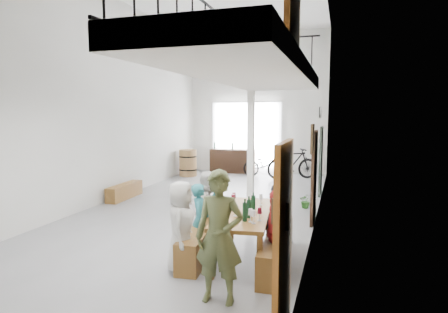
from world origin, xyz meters
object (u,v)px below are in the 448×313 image
(bench_inner, at_px, (204,238))
(host_standing, at_px, (219,237))
(tasting_table, at_px, (244,216))
(side_bench, at_px, (125,191))
(oak_barrel, at_px, (188,163))
(bicycle_near, at_px, (266,164))
(serving_counter, at_px, (233,161))

(bench_inner, distance_m, host_standing, 1.81)
(tasting_table, distance_m, host_standing, 1.47)
(tasting_table, bearing_deg, side_bench, 136.27)
(side_bench, height_order, oak_barrel, oak_barrel)
(oak_barrel, height_order, host_standing, host_standing)
(side_bench, xyz_separation_m, bicycle_near, (3.08, 4.84, 0.25))
(oak_barrel, distance_m, host_standing, 9.66)
(tasting_table, height_order, bench_inner, tasting_table)
(bench_inner, distance_m, serving_counter, 8.69)
(side_bench, relative_size, serving_counter, 0.81)
(host_standing, height_order, bicycle_near, host_standing)
(oak_barrel, xyz_separation_m, bicycle_near, (2.86, 0.80, -0.04))
(serving_counter, distance_m, host_standing, 10.37)
(serving_counter, relative_size, bicycle_near, 1.02)
(bench_inner, distance_m, oak_barrel, 7.95)
(bench_inner, height_order, host_standing, host_standing)
(tasting_table, distance_m, bench_inner, 0.85)
(serving_counter, height_order, bicycle_near, serving_counter)
(side_bench, relative_size, bicycle_near, 0.83)
(bench_inner, bearing_deg, tasting_table, -10.20)
(bench_inner, relative_size, oak_barrel, 2.16)
(oak_barrel, bearing_deg, host_standing, -64.82)
(bench_inner, bearing_deg, oak_barrel, 109.52)
(oak_barrel, bearing_deg, tasting_table, -60.90)
(bicycle_near, bearing_deg, tasting_table, 170.70)
(serving_counter, bearing_deg, bicycle_near, -23.04)
(tasting_table, xyz_separation_m, oak_barrel, (-4.05, 7.27, -0.20))
(side_bench, bearing_deg, bicycle_near, 57.53)
(bench_inner, xyz_separation_m, serving_counter, (-1.93, 8.47, 0.22))
(bench_inner, xyz_separation_m, oak_barrel, (-3.33, 7.21, 0.25))
(tasting_table, xyz_separation_m, host_standing, (0.06, -1.47, 0.14))
(tasting_table, xyz_separation_m, serving_counter, (-2.65, 8.53, -0.24))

